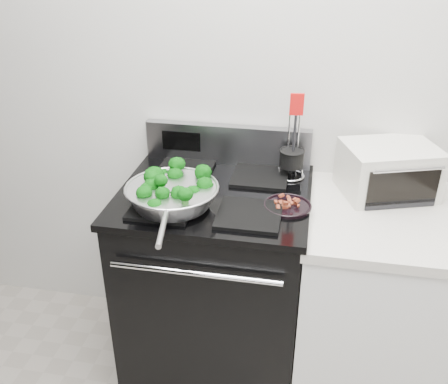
% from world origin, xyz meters
% --- Properties ---
extents(back_wall, '(4.00, 0.02, 2.70)m').
position_xyz_m(back_wall, '(0.00, 1.75, 1.35)').
color(back_wall, silver).
rests_on(back_wall, ground).
extents(gas_range, '(0.79, 0.69, 1.13)m').
position_xyz_m(gas_range, '(-0.30, 1.41, 0.49)').
color(gas_range, black).
rests_on(gas_range, floor).
extents(counter, '(0.62, 0.68, 0.92)m').
position_xyz_m(counter, '(0.39, 1.41, 0.46)').
color(counter, white).
rests_on(counter, floor).
extents(skillet, '(0.37, 0.58, 0.08)m').
position_xyz_m(skillet, '(-0.43, 1.25, 1.01)').
color(skillet, silver).
rests_on(skillet, gas_range).
extents(broccoli_pile, '(0.29, 0.29, 0.10)m').
position_xyz_m(broccoli_pile, '(-0.43, 1.26, 1.03)').
color(broccoli_pile, black).
rests_on(broccoli_pile, skillet).
extents(bacon_plate, '(0.19, 0.19, 0.04)m').
position_xyz_m(bacon_plate, '(0.01, 1.34, 0.97)').
color(bacon_plate, black).
rests_on(bacon_plate, gas_range).
extents(utensil_holder, '(0.12, 0.12, 0.38)m').
position_xyz_m(utensil_holder, '(-0.00, 1.61, 1.02)').
color(utensil_holder, silver).
rests_on(utensil_holder, gas_range).
extents(toaster_oven, '(0.44, 0.38, 0.21)m').
position_xyz_m(toaster_oven, '(0.40, 1.60, 1.03)').
color(toaster_oven, beige).
rests_on(toaster_oven, counter).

